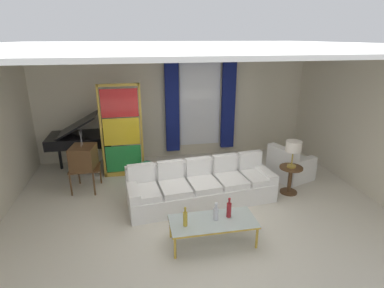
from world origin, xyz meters
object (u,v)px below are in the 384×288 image
Objects in this scene: stained_glass_divider at (122,134)px; round_side_table at (290,177)px; bottle_blue_decanter at (185,218)px; armchair_white at (289,167)px; bottle_amber_squat at (229,209)px; peacock_figurine at (147,171)px; grand_piano at (81,137)px; couch_white_long at (201,186)px; table_lamp_brass at (294,148)px; vintage_tv at (83,158)px; coffee_table at (213,222)px; bottle_crystal_tall at (216,213)px.

round_side_table is (3.46, -1.55, -0.70)m from stained_glass_divider.
bottle_blue_decanter is 0.32× the size of armchair_white.
bottle_amber_squat reaches higher than round_side_table.
peacock_figurine is 1.97m from grand_piano.
table_lamp_brass reaches higher than couch_white_long.
bottle_amber_squat is at bearing -144.08° from table_lamp_brass.
armchair_white reaches higher than bottle_blue_decanter.
vintage_tv reaches higher than round_side_table.
couch_white_long reaches higher than coffee_table.
grand_piano is at bearing 145.93° from peacock_figurine.
round_side_table is 0.67m from table_lamp_brass.
bottle_crystal_tall is 0.52× the size of round_side_table.
vintage_tv reaches higher than couch_white_long.
round_side_table is (1.98, 1.31, -0.18)m from bottle_crystal_tall.
round_side_table is (2.94, -1.21, 0.14)m from peacock_figurine.
grand_piano is (-4.50, 2.26, -0.23)m from table_lamp_brass.
peacock_figurine is at bearing 110.83° from bottle_crystal_tall.
table_lamp_brass reaches higher than bottle_crystal_tall.
grand_piano reaches higher than couch_white_long.
round_side_table is at bearing 33.43° from bottle_crystal_tall.
bottle_crystal_tall is 0.51× the size of peacock_figurine.
stained_glass_divider is at bearing 155.84° from table_lamp_brass.
grand_piano is at bearing 153.29° from round_side_table.
bottle_crystal_tall is 0.23× the size of vintage_tv.
stained_glass_divider is 3.86m from round_side_table.
coffee_table is 2.43m from round_side_table.
coffee_table is 2.31× the size of round_side_table.
vintage_tv reaches higher than bottle_crystal_tall.
couch_white_long reaches higher than armchair_white.
round_side_table is 1.04× the size of table_lamp_brass.
couch_white_long is 1.39m from coffee_table.
couch_white_long is 1.38m from bottle_crystal_tall.
bottle_crystal_tall is (-0.06, -1.36, 0.22)m from couch_white_long.
grand_piano reaches higher than table_lamp_brass.
coffee_table is 3.29m from stained_glass_divider.
couch_white_long is 4.99× the size of peacock_figurine.
armchair_white is at bearing 15.15° from couch_white_long.
armchair_white is at bearing 40.47° from bottle_crystal_tall.
grand_piano reaches higher than round_side_table.
bottle_blue_decanter is 2.65m from peacock_figurine.
bottle_blue_decanter reaches higher than round_side_table.
stained_glass_divider is 1.47× the size of grand_piano.
grand_piano is (-1.04, 0.71, -0.26)m from stained_glass_divider.
couch_white_long is at bearing -21.57° from vintage_tv.
grand_piano reaches higher than bottle_blue_decanter.
vintage_tv is (-2.29, 2.29, 0.20)m from bottle_crystal_tall.
peacock_figurine is at bearing 131.34° from couch_white_long.
bottle_blue_decanter is (-0.45, -0.05, 0.17)m from coffee_table.
stained_glass_divider is at bearing -34.42° from grand_piano.
bottle_amber_squat is 2.22m from table_lamp_brass.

